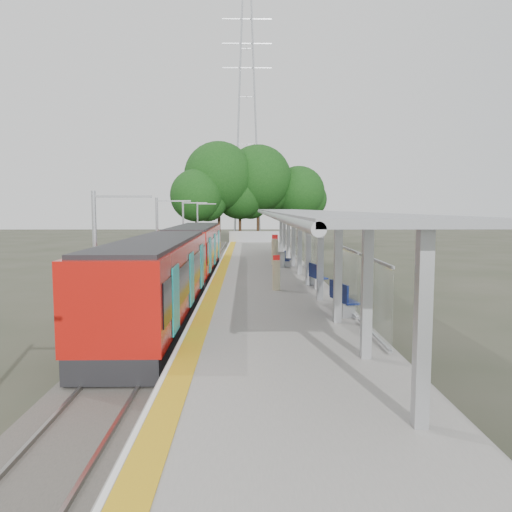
{
  "coord_description": "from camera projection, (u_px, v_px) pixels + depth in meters",
  "views": [
    {
      "loc": [
        -1.01,
        -10.34,
        4.83
      ],
      "look_at": [
        -0.55,
        15.52,
        2.3
      ],
      "focal_mm": 35.0,
      "sensor_mm": 36.0,
      "label": 1
    }
  ],
  "objects": [
    {
      "name": "info_pillar_far",
      "position": [
        275.0,
        252.0,
        33.3
      ],
      "size": [
        0.46,
        0.46,
        2.02
      ],
      "rotation": [
        0.0,
        0.0,
        -0.34
      ],
      "color": "beige",
      "rests_on": "platform"
    },
    {
      "name": "trackbed",
      "position": [
        190.0,
        284.0,
        30.59
      ],
      "size": [
        3.0,
        70.0,
        0.24
      ],
      "primitive_type": "cube",
      "color": "#59544C",
      "rests_on": "ground"
    },
    {
      "name": "bench_far",
      "position": [
        286.0,
        258.0,
        32.53
      ],
      "size": [
        0.68,
        1.46,
        0.96
      ],
      "rotation": [
        0.0,
        0.0,
        -0.18
      ],
      "color": "navy",
      "rests_on": "platform"
    },
    {
      "name": "end_fence",
      "position": [
        256.0,
        237.0,
        55.35
      ],
      "size": [
        6.0,
        0.1,
        1.2
      ],
      "primitive_type": "cube",
      "color": "#9EA0A5",
      "rests_on": "platform"
    },
    {
      "name": "catenary_masts",
      "position": [
        159.0,
        240.0,
        29.29
      ],
      "size": [
        2.08,
        48.16,
        5.4
      ],
      "color": "#9EA0A5",
      "rests_on": "ground"
    },
    {
      "name": "bench_near",
      "position": [
        342.0,
        297.0,
        17.93
      ],
      "size": [
        0.84,
        1.75,
        1.15
      ],
      "rotation": [
        0.0,
        0.0,
        0.2
      ],
      "color": "navy",
      "rests_on": "platform"
    },
    {
      "name": "platform",
      "position": [
        264.0,
        278.0,
        30.63
      ],
      "size": [
        6.0,
        50.0,
        1.0
      ],
      "primitive_type": "cube",
      "color": "gray",
      "rests_on": "ground"
    },
    {
      "name": "tree_cluster",
      "position": [
        243.0,
        184.0,
        63.64
      ],
      "size": [
        19.64,
        12.66,
        13.07
      ],
      "color": "#382316",
      "rests_on": "ground"
    },
    {
      "name": "train",
      "position": [
        181.0,
        260.0,
        26.13
      ],
      "size": [
        2.74,
        27.6,
        3.62
      ],
      "color": "black",
      "rests_on": "ground"
    },
    {
      "name": "bench_mid",
      "position": [
        315.0,
        274.0,
        24.06
      ],
      "size": [
        0.87,
        1.74,
        1.14
      ],
      "rotation": [
        0.0,
        0.0,
        0.23
      ],
      "color": "navy",
      "rests_on": "platform"
    },
    {
      "name": "pylon",
      "position": [
        247.0,
        120.0,
        81.56
      ],
      "size": [
        8.0,
        4.0,
        38.0
      ],
      "primitive_type": null,
      "color": "#9EA0A5",
      "rests_on": "ground"
    },
    {
      "name": "ground",
      "position": [
        294.0,
        431.0,
        10.78
      ],
      "size": [
        200.0,
        200.0,
        0.0
      ],
      "primitive_type": "plane",
      "color": "#474438",
      "rests_on": "ground"
    },
    {
      "name": "litter_bin",
      "position": [
        281.0,
        260.0,
        31.76
      ],
      "size": [
        0.56,
        0.56,
        0.99
      ],
      "primitive_type": "cylinder",
      "rotation": [
        0.0,
        0.0,
        0.17
      ],
      "color": "#9EA0A5",
      "rests_on": "platform"
    },
    {
      "name": "info_pillar_near",
      "position": [
        276.0,
        275.0,
        23.09
      ],
      "size": [
        0.37,
        0.37,
        1.63
      ],
      "rotation": [
        0.0,
        0.0,
        0.34
      ],
      "color": "beige",
      "rests_on": "platform"
    },
    {
      "name": "canopy",
      "position": [
        296.0,
        219.0,
        26.5
      ],
      "size": [
        3.27,
        38.0,
        3.66
      ],
      "color": "#9EA0A5",
      "rests_on": "platform"
    },
    {
      "name": "tactile_strip",
      "position": [
        222.0,
        270.0,
        30.54
      ],
      "size": [
        0.6,
        50.0,
        0.02
      ],
      "primitive_type": "cube",
      "color": "gold",
      "rests_on": "platform"
    }
  ]
}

